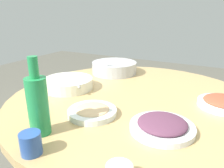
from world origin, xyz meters
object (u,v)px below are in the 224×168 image
dish_noodles (92,111)px  green_bottle (38,104)px  dish_stirfry (223,103)px  dish_eggplant (162,125)px  tea_cup_far (31,143)px  soup_bowl (68,84)px  round_dining_table (134,115)px  rice_bowl (114,67)px

dish_noodles → green_bottle: bearing=-112.2°
dish_stirfry → dish_eggplant: 0.39m
dish_stirfry → tea_cup_far: 0.84m
soup_bowl → green_bottle: size_ratio=0.98×
dish_stirfry → tea_cup_far: size_ratio=3.12×
dish_eggplant → tea_cup_far: tea_cup_far is taller
soup_bowl → tea_cup_far: 0.60m
soup_bowl → green_bottle: bearing=-62.9°
round_dining_table → dish_noodles: 0.31m
dish_stirfry → tea_cup_far: tea_cup_far is taller
round_dining_table → dish_noodles: dish_noodles is taller
soup_bowl → dish_noodles: 0.37m
dish_stirfry → green_bottle: size_ratio=0.79×
round_dining_table → dish_noodles: bearing=-107.1°
dish_stirfry → tea_cup_far: (-0.51, -0.67, 0.02)m
dish_eggplant → dish_noodles: bearing=-176.9°
dish_stirfry → dish_eggplant: size_ratio=0.93×
green_bottle → round_dining_table: bearing=70.6°
green_bottle → tea_cup_far: 0.14m
soup_bowl → dish_noodles: soup_bowl is taller
dish_noodles → round_dining_table: bearing=72.9°
rice_bowl → soup_bowl: rice_bowl is taller
dish_noodles → dish_stirfry: bearing=36.0°
dish_eggplant → green_bottle: (-0.39, -0.23, 0.09)m
soup_bowl → dish_stirfry: 0.81m
rice_bowl → round_dining_table: bearing=-49.1°
round_dining_table → rice_bowl: bearing=130.9°
dish_noodles → tea_cup_far: bearing=-93.9°
tea_cup_far → round_dining_table: bearing=79.8°
soup_bowl → rice_bowl: bearing=78.6°
dish_noodles → green_bottle: 0.25m
round_dining_table → rice_bowl: size_ratio=4.11×
dish_stirfry → green_bottle: (-0.58, -0.57, 0.09)m
rice_bowl → dish_eggplant: rice_bowl is taller
round_dining_table → green_bottle: bearing=-109.4°
soup_bowl → dish_eggplant: soup_bowl is taller
dish_noodles → dish_eggplant: dish_eggplant is taller
dish_stirfry → tea_cup_far: bearing=-127.4°
dish_eggplant → green_bottle: green_bottle is taller
dish_stirfry → green_bottle: bearing=-135.5°
soup_bowl → dish_stirfry: (0.79, 0.14, -0.01)m
dish_eggplant → tea_cup_far: size_ratio=3.36×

